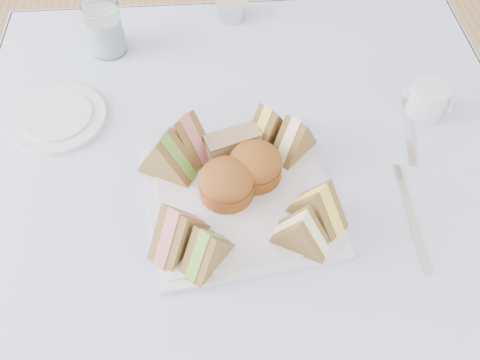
{
  "coord_description": "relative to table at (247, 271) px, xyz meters",
  "views": [
    {
      "loc": [
        -0.06,
        -0.54,
        1.45
      ],
      "look_at": [
        -0.02,
        -0.05,
        0.8
      ],
      "focal_mm": 38.0,
      "sensor_mm": 36.0,
      "label": 1
    }
  ],
  "objects": [
    {
      "name": "floor",
      "position": [
        0.0,
        0.0,
        -0.37
      ],
      "size": [
        4.0,
        4.0,
        0.0
      ],
      "primitive_type": "plane",
      "color": "#9E7751",
      "rests_on": "ground"
    },
    {
      "name": "table",
      "position": [
        0.0,
        0.0,
        0.0
      ],
      "size": [
        0.9,
        0.9,
        0.74
      ],
      "primitive_type": "cube",
      "color": "brown",
      "rests_on": "floor"
    },
    {
      "name": "tablecloth",
      "position": [
        0.0,
        0.0,
        0.37
      ],
      "size": [
        1.02,
        1.02,
        0.01
      ],
      "primitive_type": "cube",
      "color": "silver",
      "rests_on": "table"
    },
    {
      "name": "serving_plate",
      "position": [
        -0.02,
        -0.05,
        0.38
      ],
      "size": [
        0.34,
        0.34,
        0.01
      ],
      "primitive_type": "cube",
      "rotation": [
        0.0,
        0.0,
        0.13
      ],
      "color": "silver",
      "rests_on": "tablecloth"
    },
    {
      "name": "sandwich_fl_a",
      "position": [
        -0.12,
        -0.14,
        0.43
      ],
      "size": [
        0.1,
        0.11,
        0.09
      ],
      "primitive_type": null,
      "rotation": [
        0.0,
        0.0,
        0.89
      ],
      "color": "olive",
      "rests_on": "serving_plate"
    },
    {
      "name": "sandwich_fl_b",
      "position": [
        -0.08,
        -0.17,
        0.43
      ],
      "size": [
        0.09,
        0.1,
        0.08
      ],
      "primitive_type": null,
      "rotation": [
        0.0,
        0.0,
        0.87
      ],
      "color": "olive",
      "rests_on": "serving_plate"
    },
    {
      "name": "sandwich_fr_a",
      "position": [
        0.1,
        -0.11,
        0.43
      ],
      "size": [
        0.1,
        0.1,
        0.09
      ],
      "primitive_type": null,
      "rotation": [
        0.0,
        0.0,
        -0.78
      ],
      "color": "olive",
      "rests_on": "serving_plate"
    },
    {
      "name": "sandwich_fr_b",
      "position": [
        0.07,
        -0.15,
        0.43
      ],
      "size": [
        0.1,
        0.08,
        0.08
      ],
      "primitive_type": null,
      "rotation": [
        0.0,
        0.0,
        -0.5
      ],
      "color": "olive",
      "rests_on": "serving_plate"
    },
    {
      "name": "sandwich_bl_a",
      "position": [
        -0.14,
        0.01,
        0.43
      ],
      "size": [
        0.11,
        0.09,
        0.09
      ],
      "primitive_type": null,
      "rotation": [
        0.0,
        0.0,
        2.66
      ],
      "color": "olive",
      "rests_on": "serving_plate"
    },
    {
      "name": "sandwich_bl_b",
      "position": [
        -0.11,
        0.05,
        0.43
      ],
      "size": [
        0.1,
        0.1,
        0.09
      ],
      "primitive_type": null,
      "rotation": [
        0.0,
        0.0,
        2.36
      ],
      "color": "olive",
      "rests_on": "serving_plate"
    },
    {
      "name": "sandwich_br_a",
      "position": [
        0.08,
        0.03,
        0.43
      ],
      "size": [
        0.1,
        0.1,
        0.08
      ],
      "primitive_type": null,
      "rotation": [
        0.0,
        0.0,
        -2.34
      ],
      "color": "olive",
      "rests_on": "serving_plate"
    },
    {
      "name": "sandwich_br_b",
      "position": [
        0.04,
        0.07,
        0.43
      ],
      "size": [
        0.09,
        0.09,
        0.08
      ],
      "primitive_type": null,
      "rotation": [
        0.0,
        0.0,
        -2.38
      ],
      "color": "olive",
      "rests_on": "serving_plate"
    },
    {
      "name": "scone_left",
      "position": [
        -0.04,
        -0.05,
        0.42
      ],
      "size": [
        0.1,
        0.1,
        0.06
      ],
      "primitive_type": "cylinder",
      "rotation": [
        0.0,
        0.0,
        0.04
      ],
      "color": "#955825",
      "rests_on": "serving_plate"
    },
    {
      "name": "scone_right",
      "position": [
        0.01,
        -0.02,
        0.42
      ],
      "size": [
        0.12,
        0.12,
        0.06
      ],
      "primitive_type": "cylinder",
      "rotation": [
        0.0,
        0.0,
        0.48
      ],
      "color": "#955825",
      "rests_on": "serving_plate"
    },
    {
      "name": "pastry_slice",
      "position": [
        -0.03,
        0.04,
        0.41
      ],
      "size": [
        0.1,
        0.07,
        0.05
      ],
      "primitive_type": "cube",
      "rotation": [
        0.0,
        0.0,
        0.33
      ],
      "color": "beige",
      "rests_on": "serving_plate"
    },
    {
      "name": "side_plate",
      "position": [
        -0.35,
        0.15,
        0.38
      ],
      "size": [
        0.19,
        0.19,
        0.01
      ],
      "primitive_type": "cylinder",
      "rotation": [
        0.0,
        0.0,
        -0.07
      ],
      "color": "silver",
      "rests_on": "tablecloth"
    },
    {
      "name": "water_glass",
      "position": [
        -0.27,
        0.35,
        0.43
      ],
      "size": [
        0.08,
        0.08,
        0.11
      ],
      "primitive_type": "cylinder",
      "rotation": [
        0.0,
        0.0,
        -0.01
      ],
      "color": "white",
      "rests_on": "tablecloth"
    },
    {
      "name": "tea_strainer",
      "position": [
        -0.0,
        0.45,
        0.4
      ],
      "size": [
        0.09,
        0.09,
        0.04
      ],
      "primitive_type": "cylinder",
      "rotation": [
        0.0,
        0.0,
        -0.25
      ],
      "color": "silver",
      "rests_on": "tablecloth"
    },
    {
      "name": "knife",
      "position": [
        0.31,
        0.08,
        0.38
      ],
      "size": [
        0.04,
        0.17,
        0.0
      ],
      "primitive_type": "cube",
      "rotation": [
        0.0,
        0.0,
        -0.19
      ],
      "color": "silver",
      "rests_on": "tablecloth"
    },
    {
      "name": "fork",
      "position": [
        0.26,
        -0.13,
        0.38
      ],
      "size": [
        0.02,
        0.18,
        0.0
      ],
      "primitive_type": "cube",
      "rotation": [
        0.0,
        0.0,
        -0.03
      ],
      "color": "silver",
      "rests_on": "tablecloth"
    },
    {
      "name": "creamer_jug",
      "position": [
        0.35,
        0.12,
        0.41
      ],
      "size": [
        0.09,
        0.09,
        0.06
      ],
      "primitive_type": "cylinder",
      "rotation": [
        0.0,
        0.0,
        -0.35
      ],
      "color": "silver",
      "rests_on": "tablecloth"
    }
  ]
}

